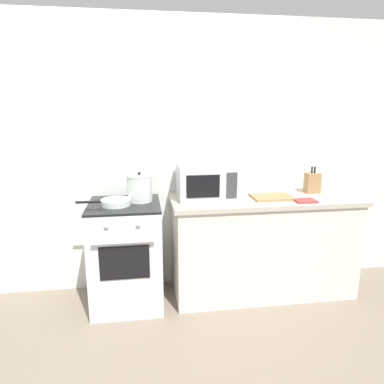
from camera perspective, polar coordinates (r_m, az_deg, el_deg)
The scene contains 11 objects.
ground_plane at distance 2.85m, azimuth -3.07°, elevation -23.06°, with size 10.00×10.00×0.00m, color #7A6B5B.
back_wall at distance 3.32m, azimuth 0.27°, elevation 5.71°, with size 4.40×0.10×2.50m, color silver.
lower_cabinet_right at distance 3.35m, azimuth 11.50°, elevation -8.89°, with size 1.64×0.56×0.88m, color beige.
countertop_right at distance 3.21m, azimuth 11.88°, elevation -1.25°, with size 1.70×0.60×0.04m, color #ADA393.
stove at distance 3.14m, azimuth -10.68°, elevation -9.97°, with size 0.60×0.64×0.92m.
stock_pot at distance 3.02m, azimuth -8.53°, elevation 0.65°, with size 0.30×0.22×0.26m.
frying_pan at distance 2.95m, azimuth -12.47°, elevation -1.64°, with size 0.45×0.25×0.05m.
microwave at distance 3.08m, azimuth 2.34°, elevation 1.69°, with size 0.50×0.37×0.30m.
cutting_board at distance 3.20m, azimuth 12.93°, elevation -0.78°, with size 0.36×0.26×0.02m, color #997047.
knife_block at distance 3.49m, azimuth 19.06°, elevation 1.44°, with size 0.13×0.10×0.25m.
oven_mitt at distance 3.15m, azimuth 17.99°, elevation -1.35°, with size 0.18×0.14×0.02m, color #993333.
Camera 1 is at (-0.19, -2.29, 1.70)m, focal length 32.64 mm.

